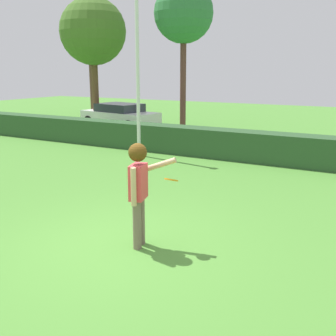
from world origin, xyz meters
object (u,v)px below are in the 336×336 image
person (139,184)px  parked_car_white (120,115)px  frisbee (171,180)px  maple_tree (184,14)px  oak_tree (90,34)px  lamppost (138,64)px  birch_tree (93,32)px

person → parked_car_white: bearing=127.0°
parked_car_white → frisbee: bearing=-50.9°
person → maple_tree: (-5.71, 12.74, 4.38)m
oak_tree → maple_tree: 9.75m
frisbee → parked_car_white: (-9.19, 11.31, -0.48)m
lamppost → person: bearing=-56.8°
frisbee → birch_tree: (-10.63, 11.22, 3.59)m
person → frisbee: person is taller
frisbee → birch_tree: bearing=133.4°
parked_car_white → oak_tree: (-5.91, 5.10, 4.53)m
frisbee → maple_tree: size_ratio=0.03×
person → parked_car_white: 14.49m
parked_car_white → maple_tree: (3.01, 1.18, 4.79)m
parked_car_white → birch_tree: (-1.44, -0.09, 4.07)m
person → birch_tree: (-10.16, 11.47, 3.66)m
lamppost → oak_tree: (-10.54, 10.40, 2.11)m
birch_tree → parked_car_white: bearing=3.7°
birch_tree → lamppost: bearing=-40.7°
frisbee → oak_tree: oak_tree is taller
person → parked_car_white: (-8.72, 11.56, -0.41)m
frisbee → maple_tree: (-6.18, 12.49, 4.31)m
birch_tree → maple_tree: maple_tree is taller
lamppost → birch_tree: birch_tree is taller
person → lamppost: bearing=123.2°
lamppost → birch_tree: (-6.06, 5.20, 1.66)m
frisbee → lamppost: size_ratio=0.04×
frisbee → parked_car_white: bearing=129.1°
frisbee → parked_car_white: size_ratio=0.05×
parked_car_white → lamppost: bearing=-48.9°
lamppost → parked_car_white: bearing=131.1°
maple_tree → oak_tree: bearing=156.3°
lamppost → frisbee: bearing=-52.8°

